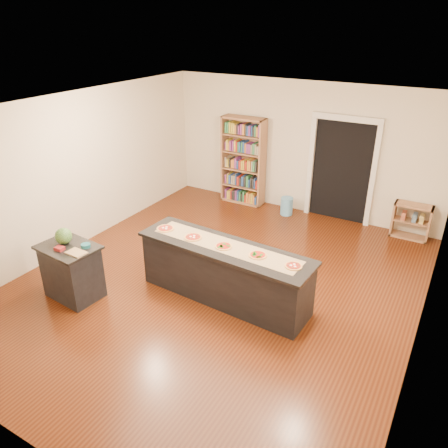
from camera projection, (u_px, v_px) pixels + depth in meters
The scene contains 17 objects.
room at pixel (217, 205), 6.52m from camera, with size 6.00×7.00×2.80m.
doorway at pixel (342, 165), 8.90m from camera, with size 1.40×0.09×2.21m.
kitchen_island at pixel (224, 272), 6.59m from camera, with size 2.74×0.74×0.90m.
side_counter at pixel (72, 271), 6.65m from camera, with size 0.88×0.64×0.87m.
bookshelf at pixel (243, 161), 9.83m from camera, with size 0.99×0.35×1.97m, color #A87651.
low_shelf at pixel (411, 221), 8.47m from camera, with size 0.70×0.30×0.70m, color #A87651.
waste_bin at pixel (287, 206), 9.52m from camera, with size 0.27×0.27×0.39m, color #5FA4D5.
kraft_paper at pixel (225, 246), 6.41m from camera, with size 2.38×0.43×0.00m, color #A58555.
watermelon at pixel (63, 236), 6.49m from camera, with size 0.25×0.25×0.25m, color #144214.
cutting_board at pixel (76, 253), 6.27m from camera, with size 0.29×0.19×0.02m, color tan.
package_red at pixel (60, 249), 6.35m from camera, with size 0.14×0.10×0.05m, color maroon.
package_teal at pixel (86, 246), 6.43m from camera, with size 0.14×0.14×0.05m, color #195966.
pizza_a at pixel (165, 228), 6.90m from camera, with size 0.28×0.28×0.02m.
pizza_b at pixel (193, 237), 6.63m from camera, with size 0.26×0.26×0.02m.
pizza_c at pixel (223, 246), 6.37m from camera, with size 0.27×0.27×0.02m.
pizza_d at pixel (258, 255), 6.13m from camera, with size 0.28×0.28×0.02m.
pizza_e at pixel (293, 266), 5.87m from camera, with size 0.25×0.25×0.02m.
Camera 1 is at (3.09, -5.14, 3.97)m, focal length 35.00 mm.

